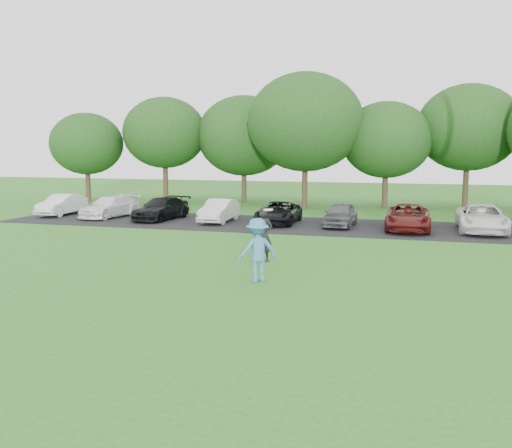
{
  "coord_description": "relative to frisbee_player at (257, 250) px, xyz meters",
  "views": [
    {
      "loc": [
        5.31,
        -14.69,
        3.82
      ],
      "look_at": [
        0.0,
        3.5,
        1.3
      ],
      "focal_mm": 40.0,
      "sensor_mm": 36.0,
      "label": 1
    }
  ],
  "objects": [
    {
      "name": "ground",
      "position": [
        -0.83,
        -0.8,
        -0.92
      ],
      "size": [
        100.0,
        100.0,
        0.0
      ],
      "primitive_type": "plane",
      "color": "#266D1F",
      "rests_on": "ground"
    },
    {
      "name": "tree_row",
      "position": [
        0.68,
        21.96,
        3.99
      ],
      "size": [
        42.39,
        9.85,
        8.64
      ],
      "color": "#38281C",
      "rests_on": "ground"
    },
    {
      "name": "frisbee_player",
      "position": [
        0.0,
        0.0,
        0.0
      ],
      "size": [
        1.36,
        1.28,
        2.13
      ],
      "color": "teal",
      "rests_on": "ground"
    },
    {
      "name": "camera_bystander",
      "position": [
        -0.65,
        2.92,
        -0.0
      ],
      "size": [
        0.7,
        0.49,
        1.84
      ],
      "color": "black",
      "rests_on": "ground"
    },
    {
      "name": "parking_lot",
      "position": [
        -0.83,
        12.2,
        -0.91
      ],
      "size": [
        32.0,
        6.5,
        0.03
      ],
      "primitive_type": "cube",
      "color": "black",
      "rests_on": "ground"
    },
    {
      "name": "parked_cars",
      "position": [
        -0.33,
        12.2,
        -0.3
      ],
      "size": [
        30.28,
        4.89,
        1.25
      ],
      "color": "silver",
      "rests_on": "parking_lot"
    }
  ]
}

